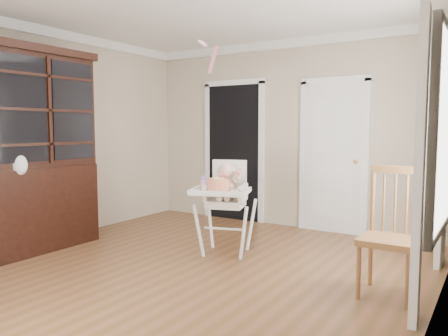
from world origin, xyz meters
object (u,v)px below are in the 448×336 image
Objects in this scene: high_chair at (226,195)px; sippy_cup at (203,182)px; china_cabinet at (37,150)px; dining_chair at (390,236)px; cake at (218,185)px.

sippy_cup is (-0.19, -0.17, 0.15)m from high_chair.
sippy_cup is 2.02m from china_cabinet.
china_cabinet is (-1.80, -0.84, 0.36)m from sippy_cup.
china_cabinet reaches higher than high_chair.
china_cabinet is at bearing -154.91° from sippy_cup.
sippy_cup is 0.07× the size of china_cabinet.
china_cabinet reaches higher than dining_chair.
cake is 1.83m from dining_chair.
high_chair is 0.46× the size of china_cabinet.
sippy_cup is at bearing 176.16° from dining_chair.
dining_chair is (1.81, -0.08, -0.31)m from cake.
china_cabinet is at bearing -169.47° from dining_chair.
dining_chair is (3.86, 0.70, -0.67)m from china_cabinet.
dining_chair is at bearing -2.41° from cake.
cake is at bearing -16.33° from sippy_cup.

